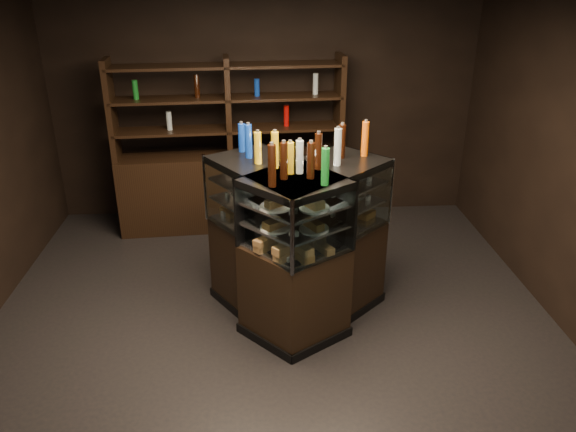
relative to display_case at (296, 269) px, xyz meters
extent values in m
plane|color=black|center=(-0.21, -0.11, -0.47)|extent=(5.00, 5.00, 0.00)
cube|color=black|center=(-0.21, 2.39, 1.03)|extent=(5.00, 0.02, 3.00)
cube|color=black|center=(-0.21, -2.61, 1.03)|extent=(5.00, 0.02, 3.00)
cube|color=black|center=(0.17, -0.02, -0.06)|extent=(1.35, 1.32, 0.82)
cube|color=black|center=(0.17, -0.02, -0.43)|extent=(1.39, 1.36, 0.08)
cube|color=black|center=(0.17, -0.02, 0.90)|extent=(1.35, 1.32, 0.06)
cube|color=silver|center=(0.17, -0.02, 0.36)|extent=(1.27, 1.24, 0.02)
cube|color=silver|center=(0.17, -0.02, 0.55)|extent=(1.27, 1.24, 0.02)
cube|color=silver|center=(0.17, -0.02, 0.72)|extent=(1.27, 1.24, 0.02)
cube|color=white|center=(0.39, -0.25, 0.64)|extent=(0.92, 0.86, 0.58)
cylinder|color=silver|center=(0.84, 0.18, 0.64)|extent=(0.03, 0.03, 0.60)
cylinder|color=silver|center=(-0.08, -0.68, 0.64)|extent=(0.03, 0.03, 0.60)
cube|color=black|center=(-0.16, 0.02, -0.06)|extent=(1.22, 1.39, 0.82)
cube|color=black|center=(-0.16, 0.02, -0.43)|extent=(1.25, 1.43, 0.08)
cube|color=black|center=(-0.16, 0.02, 0.90)|extent=(1.22, 1.39, 0.06)
cube|color=silver|center=(-0.16, 0.02, 0.36)|extent=(1.15, 1.32, 0.02)
cube|color=silver|center=(-0.16, 0.02, 0.55)|extent=(1.15, 1.32, 0.02)
cube|color=silver|center=(-0.16, 0.02, 0.72)|extent=(1.15, 1.32, 0.02)
cube|color=white|center=(-0.43, -0.16, 0.64)|extent=(0.70, 1.05, 0.58)
cylinder|color=silver|center=(-0.08, -0.68, 0.64)|extent=(0.03, 0.03, 0.60)
cylinder|color=silver|center=(-0.77, 0.37, 0.64)|extent=(0.03, 0.03, 0.60)
cube|color=#B17F3F|center=(-0.20, -0.40, 0.40)|extent=(0.19, 0.19, 0.06)
cube|color=#B17F3F|center=(0.06, -0.16, 0.40)|extent=(0.19, 0.19, 0.06)
cube|color=#B17F3F|center=(0.32, 0.08, 0.40)|extent=(0.19, 0.19, 0.06)
cube|color=#B17F3F|center=(0.57, 0.32, 0.40)|extent=(0.19, 0.19, 0.06)
cylinder|color=white|center=(-0.18, -0.34, 0.57)|extent=(0.24, 0.24, 0.02)
cube|color=#B17F3F|center=(-0.18, -0.34, 0.60)|extent=(0.18, 0.18, 0.05)
cylinder|color=white|center=(0.17, -0.02, 0.57)|extent=(0.24, 0.24, 0.02)
cube|color=#B17F3F|center=(0.17, -0.02, 0.60)|extent=(0.18, 0.18, 0.05)
cylinder|color=white|center=(0.51, 0.31, 0.57)|extent=(0.24, 0.24, 0.02)
cube|color=#B17F3F|center=(0.51, 0.31, 0.60)|extent=(0.18, 0.18, 0.05)
cylinder|color=white|center=(-0.18, -0.34, 0.74)|extent=(0.24, 0.24, 0.02)
cube|color=#B17F3F|center=(-0.18, -0.34, 0.78)|extent=(0.18, 0.18, 0.05)
cylinder|color=white|center=(0.17, -0.02, 0.74)|extent=(0.24, 0.24, 0.02)
cube|color=#B17F3F|center=(0.17, -0.02, 0.78)|extent=(0.18, 0.18, 0.05)
cylinder|color=white|center=(0.51, 0.31, 0.74)|extent=(0.24, 0.24, 0.02)
cube|color=#B17F3F|center=(0.51, 0.31, 0.78)|extent=(0.18, 0.18, 0.05)
cube|color=#B17F3F|center=(-0.48, 0.44, 0.40)|extent=(0.17, 0.20, 0.06)
cube|color=#B17F3F|center=(-0.29, 0.15, 0.40)|extent=(0.17, 0.20, 0.06)
cube|color=#B17F3F|center=(-0.09, -0.14, 0.40)|extent=(0.17, 0.20, 0.06)
cube|color=#B17F3F|center=(0.10, -0.44, 0.40)|extent=(0.17, 0.20, 0.06)
cylinder|color=white|center=(-0.43, 0.42, 0.57)|extent=(0.24, 0.24, 0.02)
cube|color=#B17F3F|center=(-0.43, 0.42, 0.60)|extent=(0.16, 0.19, 0.05)
cylinder|color=white|center=(-0.16, 0.02, 0.57)|extent=(0.24, 0.24, 0.02)
cube|color=#B17F3F|center=(-0.16, 0.02, 0.60)|extent=(0.16, 0.19, 0.05)
cylinder|color=white|center=(0.10, -0.38, 0.57)|extent=(0.24, 0.24, 0.02)
cube|color=#B17F3F|center=(0.10, -0.38, 0.60)|extent=(0.16, 0.19, 0.05)
cylinder|color=white|center=(-0.43, 0.42, 0.74)|extent=(0.24, 0.24, 0.02)
cube|color=#B17F3F|center=(-0.43, 0.42, 0.78)|extent=(0.16, 0.19, 0.05)
cylinder|color=white|center=(-0.16, 0.02, 0.74)|extent=(0.24, 0.24, 0.02)
cube|color=#B17F3F|center=(-0.16, 0.02, 0.78)|extent=(0.16, 0.19, 0.05)
cylinder|color=white|center=(0.10, -0.38, 0.74)|extent=(0.24, 0.24, 0.02)
cube|color=#B17F3F|center=(0.10, -0.38, 0.78)|extent=(0.16, 0.19, 0.05)
cylinder|color=silver|center=(-0.22, -0.38, 1.07)|extent=(0.06, 0.06, 0.28)
cylinder|color=silver|center=(-0.22, -0.38, 1.22)|extent=(0.03, 0.03, 0.02)
cylinder|color=#147223|center=(-0.09, -0.26, 1.07)|extent=(0.06, 0.06, 0.28)
cylinder|color=silver|center=(-0.09, -0.26, 1.22)|extent=(0.03, 0.03, 0.02)
cylinder|color=black|center=(0.04, -0.14, 1.07)|extent=(0.06, 0.06, 0.28)
cylinder|color=silver|center=(0.04, -0.14, 1.22)|extent=(0.03, 0.03, 0.02)
cylinder|color=#B20C0A|center=(0.17, -0.02, 1.07)|extent=(0.06, 0.06, 0.28)
cylinder|color=silver|center=(0.17, -0.02, 1.22)|extent=(0.03, 0.03, 0.02)
cylinder|color=yellow|center=(0.29, 0.10, 1.07)|extent=(0.06, 0.06, 0.28)
cylinder|color=silver|center=(0.29, 0.10, 1.22)|extent=(0.03, 0.03, 0.02)
cylinder|color=#0F38B2|center=(0.42, 0.22, 1.07)|extent=(0.06, 0.06, 0.28)
cylinder|color=silver|center=(0.42, 0.22, 1.22)|extent=(0.03, 0.03, 0.02)
cylinder|color=#D8590A|center=(0.55, 0.34, 1.07)|extent=(0.06, 0.06, 0.28)
cylinder|color=silver|center=(0.55, 0.34, 1.22)|extent=(0.03, 0.03, 0.02)
cylinder|color=silver|center=(-0.46, 0.46, 1.07)|extent=(0.06, 0.06, 0.28)
cylinder|color=silver|center=(-0.46, 0.46, 1.22)|extent=(0.03, 0.03, 0.02)
cylinder|color=#147223|center=(-0.36, 0.31, 1.07)|extent=(0.06, 0.06, 0.28)
cylinder|color=silver|center=(-0.36, 0.31, 1.22)|extent=(0.03, 0.03, 0.02)
cylinder|color=black|center=(-0.26, 0.17, 1.07)|extent=(0.06, 0.06, 0.28)
cylinder|color=silver|center=(-0.26, 0.17, 1.22)|extent=(0.03, 0.03, 0.02)
cylinder|color=#B20C0A|center=(-0.16, 0.02, 1.07)|extent=(0.06, 0.06, 0.28)
cylinder|color=silver|center=(-0.16, 0.02, 1.22)|extent=(0.03, 0.03, 0.02)
cylinder|color=yellow|center=(-0.07, -0.13, 1.07)|extent=(0.06, 0.06, 0.28)
cylinder|color=silver|center=(-0.07, -0.13, 1.22)|extent=(0.03, 0.03, 0.02)
cylinder|color=#0F38B2|center=(0.03, -0.27, 1.07)|extent=(0.06, 0.06, 0.28)
cylinder|color=silver|center=(0.03, -0.27, 1.22)|extent=(0.03, 0.03, 0.02)
cylinder|color=#D8590A|center=(0.13, -0.42, 1.07)|extent=(0.06, 0.06, 0.28)
cylinder|color=silver|center=(0.13, -0.42, 1.22)|extent=(0.03, 0.03, 0.02)
cylinder|color=black|center=(0.25, 0.85, -0.38)|extent=(0.26, 0.26, 0.19)
cone|color=#185521|center=(0.25, 0.85, -0.01)|extent=(0.39, 0.39, 0.54)
cone|color=#185521|center=(0.25, 0.85, 0.17)|extent=(0.30, 0.30, 0.38)
cube|color=black|center=(-0.62, 1.94, -0.02)|extent=(2.60, 0.59, 0.90)
cube|color=black|center=(-1.87, 1.86, 0.98)|extent=(0.09, 0.38, 1.10)
cube|color=black|center=(-0.62, 1.94, 0.98)|extent=(0.09, 0.38, 1.10)
cube|color=black|center=(0.64, 2.02, 0.98)|extent=(0.09, 0.38, 1.10)
cube|color=black|center=(-0.62, 1.94, 0.73)|extent=(2.55, 0.55, 0.03)
cube|color=black|center=(-0.62, 1.94, 1.08)|extent=(2.55, 0.55, 0.03)
cube|color=black|center=(-0.62, 1.94, 1.43)|extent=(2.55, 0.55, 0.03)
cylinder|color=silver|center=(-1.59, 1.87, 0.85)|extent=(0.06, 0.06, 0.22)
cylinder|color=#147223|center=(-1.27, 1.90, 0.85)|extent=(0.06, 0.06, 0.22)
cylinder|color=black|center=(-0.94, 1.92, 0.85)|extent=(0.06, 0.06, 0.22)
cylinder|color=#B20C0A|center=(-0.62, 1.94, 0.85)|extent=(0.06, 0.06, 0.22)
cylinder|color=yellow|center=(-0.29, 1.96, 0.85)|extent=(0.06, 0.06, 0.22)
cylinder|color=#0F38B2|center=(0.04, 1.98, 0.85)|extent=(0.06, 0.06, 0.22)
cylinder|color=#D8590A|center=(0.36, 2.01, 0.85)|extent=(0.06, 0.06, 0.22)
camera|label=1|loc=(-0.33, -4.25, 2.42)|focal=35.00mm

